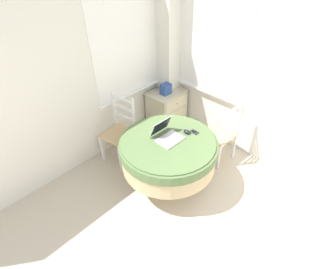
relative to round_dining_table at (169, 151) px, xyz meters
The scene contains 9 objects.
corner_room_shell 0.82m from the round_dining_table, 12.09° to the left, with size 4.24×4.83×2.55m.
round_dining_table is the anchor object (origin of this frame).
laptop 0.22m from the round_dining_table, 66.41° to the left, with size 0.30×0.32×0.22m.
computer_mouse 0.32m from the round_dining_table, 13.61° to the right, with size 0.06×0.09×0.05m.
cell_phone 0.39m from the round_dining_table, 19.72° to the right, with size 0.06×0.11×0.01m.
dining_chair_near_back_window 0.90m from the round_dining_table, 93.11° to the left, with size 0.46×0.46×0.97m.
dining_chair_near_right_window 0.90m from the round_dining_table, 12.29° to the right, with size 0.43×0.44×0.97m.
corner_cabinet 1.35m from the round_dining_table, 44.22° to the left, with size 0.57×0.47×0.66m.
storage_box 1.28m from the round_dining_table, 44.89° to the left, with size 0.15×0.12×0.16m.
Camera 1 is at (-1.03, 0.17, 2.65)m, focal length 28.00 mm.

